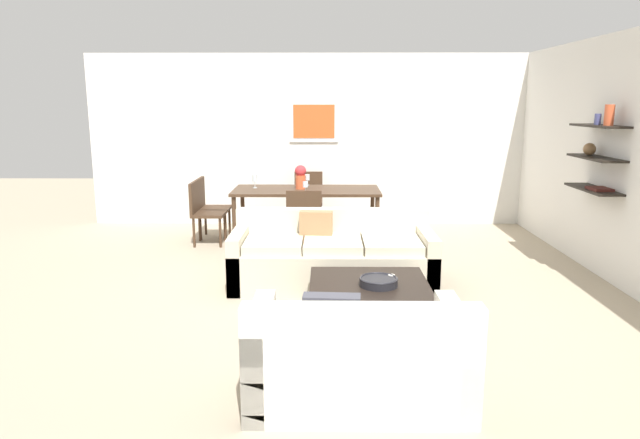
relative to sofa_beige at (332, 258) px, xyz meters
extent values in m
plane|color=tan|center=(0.06, -0.34, -0.29)|extent=(18.00, 18.00, 0.00)
cube|color=silver|center=(0.36, 3.19, 1.06)|extent=(8.40, 0.06, 2.70)
cube|color=white|center=(-0.26, 3.15, 1.36)|extent=(0.77, 0.02, 0.65)
cube|color=#E55926|center=(-0.26, 3.13, 1.36)|extent=(0.65, 0.01, 0.52)
cube|color=silver|center=(3.09, 0.26, 1.06)|extent=(0.06, 8.20, 2.70)
cube|color=black|center=(2.92, 0.36, 1.41)|extent=(0.28, 0.90, 0.02)
cube|color=black|center=(2.92, 0.36, 1.06)|extent=(0.28, 0.90, 0.02)
cube|color=black|center=(2.92, 0.36, 0.71)|extent=(0.28, 0.90, 0.02)
cylinder|color=#D85933|center=(2.92, 0.16, 1.53)|extent=(0.10, 0.10, 0.22)
sphere|color=olive|center=(2.92, 0.54, 1.14)|extent=(0.14, 0.14, 0.14)
cylinder|color=#4C518C|center=(2.92, 0.41, 1.48)|extent=(0.07, 0.07, 0.12)
cube|color=#4C1E19|center=(2.92, 0.21, 0.73)|extent=(0.20, 0.28, 0.03)
cube|color=beige|center=(0.00, -0.04, -0.08)|extent=(2.16, 0.90, 0.42)
cube|color=beige|center=(0.00, 0.33, 0.31)|extent=(2.16, 0.16, 0.36)
cube|color=beige|center=(-1.01, -0.04, 0.01)|extent=(0.14, 0.90, 0.60)
cube|color=beige|center=(1.01, -0.04, 0.01)|extent=(0.14, 0.90, 0.60)
cube|color=beige|center=(-0.63, -0.08, 0.18)|extent=(0.61, 0.70, 0.10)
cube|color=beige|center=(0.00, -0.08, 0.18)|extent=(0.61, 0.70, 0.10)
cube|color=beige|center=(0.63, -0.08, 0.18)|extent=(0.61, 0.70, 0.10)
cube|color=#99724C|center=(-0.18, 0.15, 0.31)|extent=(0.37, 0.14, 0.36)
cube|color=silver|center=(0.14, -2.41, -0.08)|extent=(1.45, 0.90, 0.42)
cube|color=silver|center=(0.14, -2.78, 0.31)|extent=(1.45, 0.16, 0.36)
cube|color=silver|center=(0.80, -2.41, 0.01)|extent=(0.14, 0.90, 0.60)
cube|color=silver|center=(-0.51, -2.41, 0.01)|extent=(0.14, 0.90, 0.60)
cube|color=silver|center=(0.44, -2.37, 0.18)|extent=(0.57, 0.70, 0.10)
cube|color=silver|center=(-0.15, -2.37, 0.18)|extent=(0.57, 0.70, 0.10)
cube|color=#4C4C56|center=(-0.04, -2.60, 0.31)|extent=(0.37, 0.14, 0.36)
cube|color=black|center=(0.31, -1.14, -0.10)|extent=(1.06, 1.03, 0.38)
cylinder|color=black|center=(0.39, -1.21, 0.12)|extent=(0.34, 0.34, 0.07)
torus|color=black|center=(0.39, -1.21, 0.15)|extent=(0.34, 0.34, 0.02)
cylinder|color=silver|center=(0.51, -1.11, 0.12)|extent=(0.06, 0.06, 0.07)
cube|color=#422D1E|center=(-0.35, 1.97, 0.44)|extent=(2.05, 0.91, 0.04)
cylinder|color=#422D1E|center=(-1.31, 1.57, 0.06)|extent=(0.06, 0.06, 0.71)
cylinder|color=#422D1E|center=(0.62, 1.57, 0.06)|extent=(0.06, 0.06, 0.71)
cylinder|color=#422D1E|center=(-1.31, 2.36, 0.06)|extent=(0.06, 0.06, 0.71)
cylinder|color=#422D1E|center=(0.62, 2.36, 0.06)|extent=(0.06, 0.06, 0.71)
cube|color=#422D1E|center=(-1.69, 1.76, 0.14)|extent=(0.44, 0.44, 0.04)
cube|color=#422D1E|center=(-1.89, 1.76, 0.37)|extent=(0.04, 0.44, 0.43)
cylinder|color=#422D1E|center=(-1.51, 1.58, -0.09)|extent=(0.04, 0.04, 0.41)
cylinder|color=#422D1E|center=(-1.51, 1.94, -0.09)|extent=(0.04, 0.04, 0.41)
cylinder|color=#422D1E|center=(-1.87, 1.58, -0.09)|extent=(0.04, 0.04, 0.41)
cylinder|color=#422D1E|center=(-1.87, 1.94, -0.09)|extent=(0.04, 0.04, 0.41)
cube|color=#422D1E|center=(-0.35, 1.19, 0.14)|extent=(0.44, 0.44, 0.04)
cube|color=#422D1E|center=(-0.35, 0.99, 0.37)|extent=(0.44, 0.04, 0.43)
cylinder|color=#422D1E|center=(-0.17, 1.37, -0.09)|extent=(0.04, 0.04, 0.41)
cylinder|color=#422D1E|center=(-0.53, 1.37, -0.09)|extent=(0.04, 0.04, 0.41)
cylinder|color=#422D1E|center=(-0.17, 1.01, -0.09)|extent=(0.04, 0.04, 0.41)
cylinder|color=#422D1E|center=(-0.53, 1.01, -0.09)|extent=(0.04, 0.04, 0.41)
cube|color=#422D1E|center=(-1.69, 2.17, 0.14)|extent=(0.44, 0.44, 0.04)
cube|color=#422D1E|center=(-1.89, 2.17, 0.37)|extent=(0.04, 0.44, 0.43)
cylinder|color=#422D1E|center=(-1.51, 1.99, -0.09)|extent=(0.04, 0.04, 0.41)
cylinder|color=#422D1E|center=(-1.51, 2.35, -0.09)|extent=(0.04, 0.04, 0.41)
cylinder|color=#422D1E|center=(-1.87, 1.99, -0.09)|extent=(0.04, 0.04, 0.41)
cylinder|color=#422D1E|center=(-1.87, 2.35, -0.09)|extent=(0.04, 0.04, 0.41)
cube|color=#422D1E|center=(-0.35, 2.74, 0.14)|extent=(0.44, 0.44, 0.04)
cube|color=#422D1E|center=(-0.35, 2.94, 0.37)|extent=(0.44, 0.04, 0.43)
cylinder|color=#422D1E|center=(-0.53, 2.56, -0.09)|extent=(0.04, 0.04, 0.41)
cylinder|color=#422D1E|center=(-0.17, 2.56, -0.09)|extent=(0.04, 0.04, 0.41)
cylinder|color=#422D1E|center=(-0.53, 2.92, -0.09)|extent=(0.04, 0.04, 0.41)
cylinder|color=#422D1E|center=(-0.17, 2.92, -0.09)|extent=(0.04, 0.04, 0.41)
cylinder|color=silver|center=(-0.35, 1.57, 0.46)|extent=(0.06, 0.06, 0.01)
cylinder|color=silver|center=(-0.35, 1.57, 0.50)|extent=(0.01, 0.01, 0.08)
cylinder|color=silver|center=(-0.35, 1.57, 0.58)|extent=(0.07, 0.07, 0.08)
cylinder|color=silver|center=(-1.09, 2.08, 0.46)|extent=(0.06, 0.06, 0.01)
cylinder|color=silver|center=(-1.09, 2.08, 0.51)|extent=(0.01, 0.01, 0.09)
cylinder|color=silver|center=(-1.09, 2.08, 0.60)|extent=(0.07, 0.07, 0.09)
cylinder|color=silver|center=(-0.35, 2.36, 0.46)|extent=(0.06, 0.06, 0.01)
cylinder|color=silver|center=(-0.35, 2.36, 0.50)|extent=(0.01, 0.01, 0.07)
cylinder|color=silver|center=(-0.35, 2.36, 0.57)|extent=(0.07, 0.07, 0.08)
cylinder|color=#D85933|center=(-0.43, 2.00, 0.56)|extent=(0.15, 0.15, 0.19)
sphere|color=red|center=(-0.43, 2.00, 0.71)|extent=(0.16, 0.16, 0.16)
camera|label=1|loc=(-0.07, -5.99, 1.67)|focal=32.06mm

